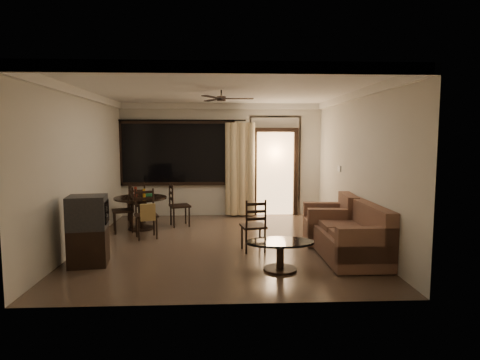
{
  "coord_description": "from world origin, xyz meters",
  "views": [
    {
      "loc": [
        -0.0,
        -7.29,
        1.95
      ],
      "look_at": [
        0.34,
        0.2,
        1.16
      ],
      "focal_mm": 30.0,
      "sensor_mm": 36.0,
      "label": 1
    }
  ],
  "objects_px": {
    "dining_chair_west": "(124,219)",
    "dining_chair_south": "(146,223)",
    "coffee_table": "(280,251)",
    "tv_cabinet": "(88,230)",
    "armchair": "(332,223)",
    "side_chair": "(253,236)",
    "dining_chair_north": "(137,210)",
    "dining_table": "(141,204)",
    "dining_chair_east": "(179,213)",
    "sofa": "(353,238)"
  },
  "relations": [
    {
      "from": "dining_chair_west",
      "to": "dining_chair_south",
      "type": "relative_size",
      "value": 1.0
    },
    {
      "from": "coffee_table",
      "to": "tv_cabinet",
      "type": "bearing_deg",
      "value": 172.29
    },
    {
      "from": "armchair",
      "to": "coffee_table",
      "type": "distance_m",
      "value": 1.94
    },
    {
      "from": "side_chair",
      "to": "tv_cabinet",
      "type": "bearing_deg",
      "value": 4.02
    },
    {
      "from": "dining_chair_north",
      "to": "dining_table",
      "type": "bearing_deg",
      "value": 90.13
    },
    {
      "from": "dining_chair_south",
      "to": "armchair",
      "type": "relative_size",
      "value": 0.98
    },
    {
      "from": "dining_chair_east",
      "to": "coffee_table",
      "type": "bearing_deg",
      "value": -168.2
    },
    {
      "from": "dining_chair_east",
      "to": "dining_chair_north",
      "type": "height_order",
      "value": "same"
    },
    {
      "from": "dining_table",
      "to": "dining_chair_east",
      "type": "distance_m",
      "value": 0.88
    },
    {
      "from": "dining_table",
      "to": "dining_chair_south",
      "type": "bearing_deg",
      "value": -71.78
    },
    {
      "from": "dining_chair_east",
      "to": "coffee_table",
      "type": "relative_size",
      "value": 0.95
    },
    {
      "from": "dining_chair_north",
      "to": "coffee_table",
      "type": "bearing_deg",
      "value": 110.08
    },
    {
      "from": "dining_chair_west",
      "to": "dining_chair_south",
      "type": "height_order",
      "value": "same"
    },
    {
      "from": "dining_table",
      "to": "dining_chair_north",
      "type": "distance_m",
      "value": 0.83
    },
    {
      "from": "dining_table",
      "to": "sofa",
      "type": "bearing_deg",
      "value": -31.25
    },
    {
      "from": "dining_chair_east",
      "to": "coffee_table",
      "type": "xyz_separation_m",
      "value": [
        1.8,
        -3.1,
        0.01
      ]
    },
    {
      "from": "dining_chair_north",
      "to": "sofa",
      "type": "bearing_deg",
      "value": 124.73
    },
    {
      "from": "dining_chair_east",
      "to": "coffee_table",
      "type": "distance_m",
      "value": 3.58
    },
    {
      "from": "side_chair",
      "to": "dining_chair_south",
      "type": "bearing_deg",
      "value": -36.0
    },
    {
      "from": "dining_chair_south",
      "to": "armchair",
      "type": "height_order",
      "value": "dining_chair_south"
    },
    {
      "from": "dining_chair_north",
      "to": "coffee_table",
      "type": "relative_size",
      "value": 0.95
    },
    {
      "from": "dining_table",
      "to": "side_chair",
      "type": "height_order",
      "value": "side_chair"
    },
    {
      "from": "dining_table",
      "to": "tv_cabinet",
      "type": "distance_m",
      "value": 2.46
    },
    {
      "from": "dining_chair_west",
      "to": "sofa",
      "type": "height_order",
      "value": "dining_chair_west"
    },
    {
      "from": "dining_table",
      "to": "tv_cabinet",
      "type": "height_order",
      "value": "tv_cabinet"
    },
    {
      "from": "tv_cabinet",
      "to": "dining_table",
      "type": "bearing_deg",
      "value": 74.2
    },
    {
      "from": "dining_chair_north",
      "to": "dining_chair_south",
      "type": "bearing_deg",
      "value": 90.0
    },
    {
      "from": "dining_chair_west",
      "to": "dining_chair_south",
      "type": "xyz_separation_m",
      "value": [
        0.57,
        -0.55,
        0.02
      ]
    },
    {
      "from": "dining_table",
      "to": "sofa",
      "type": "relative_size",
      "value": 0.67
    },
    {
      "from": "dining_table",
      "to": "dining_chair_west",
      "type": "bearing_deg",
      "value": -138.67
    },
    {
      "from": "dining_table",
      "to": "armchair",
      "type": "bearing_deg",
      "value": -19.14
    },
    {
      "from": "dining_table",
      "to": "dining_chair_north",
      "type": "height_order",
      "value": "dining_chair_north"
    },
    {
      "from": "sofa",
      "to": "side_chair",
      "type": "bearing_deg",
      "value": 160.71
    },
    {
      "from": "dining_chair_south",
      "to": "sofa",
      "type": "relative_size",
      "value": 0.58
    },
    {
      "from": "dining_table",
      "to": "sofa",
      "type": "xyz_separation_m",
      "value": [
        3.85,
        -2.34,
        -0.2
      ]
    },
    {
      "from": "dining_table",
      "to": "coffee_table",
      "type": "distance_m",
      "value": 3.85
    },
    {
      "from": "sofa",
      "to": "armchair",
      "type": "xyz_separation_m",
      "value": [
        -0.06,
        1.02,
        0.02
      ]
    },
    {
      "from": "tv_cabinet",
      "to": "coffee_table",
      "type": "distance_m",
      "value": 2.94
    },
    {
      "from": "dining_table",
      "to": "dining_chair_south",
      "type": "height_order",
      "value": "dining_chair_south"
    },
    {
      "from": "tv_cabinet",
      "to": "armchair",
      "type": "height_order",
      "value": "tv_cabinet"
    },
    {
      "from": "armchair",
      "to": "side_chair",
      "type": "height_order",
      "value": "same"
    },
    {
      "from": "coffee_table",
      "to": "sofa",
      "type": "bearing_deg",
      "value": 21.67
    },
    {
      "from": "tv_cabinet",
      "to": "sofa",
      "type": "bearing_deg",
      "value": -7.07
    },
    {
      "from": "dining_chair_east",
      "to": "sofa",
      "type": "bearing_deg",
      "value": -148.7
    },
    {
      "from": "tv_cabinet",
      "to": "coffee_table",
      "type": "relative_size",
      "value": 1.07
    },
    {
      "from": "dining_chair_east",
      "to": "dining_chair_south",
      "type": "distance_m",
      "value": 1.2
    },
    {
      "from": "dining_chair_south",
      "to": "coffee_table",
      "type": "xyz_separation_m",
      "value": [
        2.32,
        -2.02,
        -0.01
      ]
    },
    {
      "from": "sofa",
      "to": "dining_chair_west",
      "type": "bearing_deg",
      "value": 153.05
    },
    {
      "from": "dining_table",
      "to": "armchair",
      "type": "height_order",
      "value": "armchair"
    },
    {
      "from": "dining_chair_west",
      "to": "tv_cabinet",
      "type": "relative_size",
      "value": 0.88
    }
  ]
}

